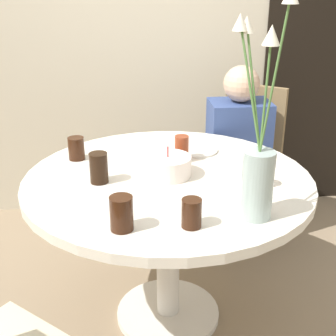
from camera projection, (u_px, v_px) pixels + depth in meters
name	position (u px, v px, depth m)	size (l,w,h in m)	color
ground_plane	(168.00, 315.00, 2.28)	(16.00, 16.00, 0.00)	#89755B
wall_back	(149.00, 14.00, 2.89)	(8.00, 0.05, 2.60)	beige
doorway_panel	(332.00, 57.00, 3.07)	(0.90, 0.01, 2.05)	black
dining_table	(168.00, 202.00, 2.04)	(1.23, 1.23, 0.74)	silver
chair_right_flank	(246.00, 153.00, 2.86)	(0.56, 0.56, 0.91)	beige
birthday_cake	(168.00, 166.00, 1.98)	(0.20, 0.20, 0.13)	white
flower_vase	(258.00, 156.00, 1.59)	(0.18, 0.20, 0.77)	#9EB2AD
side_plate	(196.00, 150.00, 2.27)	(0.21, 0.21, 0.01)	silver
drink_glass_0	(192.00, 213.00, 1.58)	(0.07, 0.07, 0.10)	#33190C
drink_glass_1	(76.00, 148.00, 2.16)	(0.07, 0.07, 0.11)	#33190C
drink_glass_2	(99.00, 168.00, 1.91)	(0.08, 0.08, 0.13)	black
drink_glass_3	(121.00, 213.00, 1.56)	(0.08, 0.08, 0.12)	#33190C
drink_glass_4	(258.00, 175.00, 1.88)	(0.07, 0.07, 0.11)	maroon
drink_glass_5	(182.00, 149.00, 2.13)	(0.06, 0.06, 0.12)	maroon
person_guest	(237.00, 163.00, 2.74)	(0.34, 0.24, 1.07)	#383333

